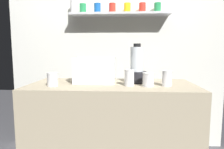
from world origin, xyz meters
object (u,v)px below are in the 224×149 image
carrot_display_bin (95,75)px  juice_cup_beet_middle (148,80)px  blender_pitcher (137,68)px  juice_cup_beet_far_left (53,80)px  juice_cup_carrot_right (167,79)px  juice_cup_mango_left (129,79)px

carrot_display_bin → juice_cup_beet_middle: carrot_display_bin is taller
blender_pitcher → juice_cup_beet_far_left: blender_pitcher is taller
juice_cup_beet_far_left → juice_cup_carrot_right: bearing=3.9°
blender_pitcher → juice_cup_carrot_right: 0.29m
carrot_display_bin → blender_pitcher: blender_pitcher is taller
carrot_display_bin → juice_cup_mango_left: 0.33m
juice_cup_mango_left → juice_cup_carrot_right: juice_cup_mango_left is taller
carrot_display_bin → juice_cup_beet_far_left: 0.36m
carrot_display_bin → juice_cup_carrot_right: size_ratio=2.82×
juice_cup_mango_left → juice_cup_beet_middle: juice_cup_mango_left is taller
carrot_display_bin → juice_cup_beet_far_left: size_ratio=3.24×
juice_cup_beet_middle → juice_cup_beet_far_left: bearing=-177.0°
juice_cup_beet_far_left → juice_cup_mango_left: size_ratio=0.83×
juice_cup_beet_middle → juice_cup_carrot_right: juice_cup_carrot_right is taller
juice_cup_beet_far_left → juice_cup_mango_left: juice_cup_mango_left is taller
blender_pitcher → carrot_display_bin: bearing=-174.7°
juice_cup_carrot_right → blender_pitcher: bearing=144.8°
juice_cup_carrot_right → juice_cup_beet_far_left: bearing=-176.1°
juice_cup_beet_far_left → juice_cup_beet_middle: (0.76, 0.04, 0.00)m
carrot_display_bin → blender_pitcher: bearing=5.3°
blender_pitcher → juice_cup_beet_middle: bearing=-66.4°
juice_cup_carrot_right → juice_cup_beet_middle: bearing=-171.5°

